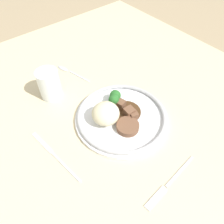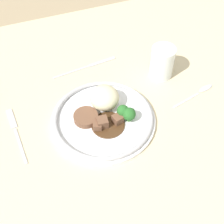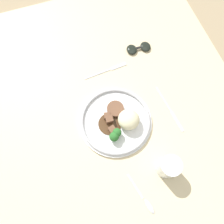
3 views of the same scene
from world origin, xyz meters
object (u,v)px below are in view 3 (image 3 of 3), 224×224
at_px(juice_glass, 168,167).
at_px(knife, 170,110).
at_px(spoon, 146,201).
at_px(sunglasses, 139,48).
at_px(fork, 110,69).
at_px(plate, 117,121).

bearing_deg(juice_glass, knife, 151.13).
relative_size(spoon, sunglasses, 1.37).
height_order(juice_glass, knife, juice_glass).
bearing_deg(fork, plate, -105.99).
relative_size(fork, knife, 0.91).
distance_m(plate, knife, 0.21).
bearing_deg(fork, juice_glass, -87.24).
relative_size(fork, spoon, 1.25).
bearing_deg(sunglasses, knife, 7.10).
distance_m(juice_glass, fork, 0.45).
xyz_separation_m(juice_glass, fork, (-0.45, -0.06, -0.04)).
height_order(knife, sunglasses, sunglasses).
bearing_deg(fork, knife, -60.99).
height_order(plate, spoon, plate).
distance_m(juice_glass, spoon, 0.14).
xyz_separation_m(spoon, sunglasses, (-0.58, 0.20, 0.01)).
height_order(juice_glass, fork, juice_glass).
relative_size(knife, sunglasses, 1.89).
relative_size(plate, knife, 1.34).
xyz_separation_m(fork, knife, (0.25, 0.17, -0.00)).
bearing_deg(knife, fork, -153.05).
height_order(fork, spoon, spoon).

